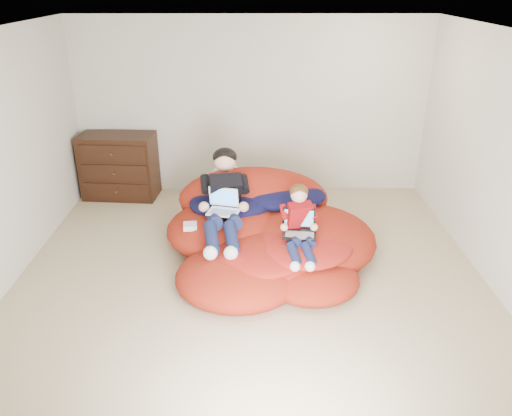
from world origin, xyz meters
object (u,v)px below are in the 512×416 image
at_px(older_boy, 224,196).
at_px(laptop_black, 299,227).
at_px(dresser, 119,166).
at_px(younger_boy, 299,222).
at_px(beanbag_pile, 266,234).
at_px(laptop_white, 223,205).

height_order(older_boy, laptop_black, older_boy).
height_order(dresser, older_boy, older_boy).
xyz_separation_m(dresser, older_boy, (1.60, -1.64, 0.25)).
xyz_separation_m(older_boy, younger_boy, (0.81, -0.47, -0.10)).
bearing_deg(younger_boy, older_boy, 150.12).
height_order(dresser, beanbag_pile, dresser).
bearing_deg(older_boy, beanbag_pile, -7.32).
height_order(beanbag_pile, younger_boy, younger_boy).
distance_m(beanbag_pile, laptop_white, 0.62).
relative_size(beanbag_pile, younger_boy, 3.00).
xyz_separation_m(dresser, younger_boy, (2.42, -2.10, 0.15)).
xyz_separation_m(younger_boy, laptop_white, (-0.81, 0.35, 0.03)).
bearing_deg(older_boy, laptop_black, -30.23).
distance_m(laptop_white, laptop_black, 0.89).
relative_size(beanbag_pile, laptop_black, 6.48).
relative_size(dresser, laptop_white, 2.81).
height_order(younger_boy, laptop_black, younger_boy).
distance_m(dresser, laptop_black, 3.21).
xyz_separation_m(laptop_white, laptop_black, (0.81, -0.36, -0.09)).
distance_m(dresser, older_boy, 2.30).
bearing_deg(dresser, laptop_black, -41.12).
relative_size(laptop_white, laptop_black, 1.02).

